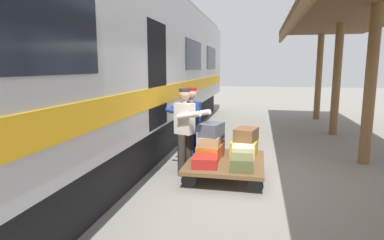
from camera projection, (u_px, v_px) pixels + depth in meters
name	position (u px, v px, depth m)	size (l,w,h in m)	color
ground_plane	(250.00, 179.00, 6.13)	(60.00, 60.00, 0.00)	gray
train_car	(86.00, 69.00, 6.46)	(3.02, 19.79, 4.00)	#B7BABF
luggage_cart	(226.00, 162.00, 6.19)	(1.44, 1.75, 0.34)	brown
suitcase_orange_carryall	(209.00, 153.00, 6.23)	(0.43, 0.45, 0.26)	#CC6B23
suitcase_burgundy_valise	(213.00, 146.00, 6.69)	(0.48, 0.56, 0.28)	maroon
suitcase_yellow_case	(244.00, 148.00, 6.56)	(0.50, 0.61, 0.29)	gold
suitcase_cream_canvas	(243.00, 153.00, 6.09)	(0.41, 0.46, 0.30)	beige
suitcase_olive_duffel	(241.00, 163.00, 5.64)	(0.40, 0.56, 0.22)	brown
suitcase_red_plastic	(205.00, 162.00, 5.77)	(0.45, 0.45, 0.18)	#AD231E
suitcase_tan_vintage	(211.00, 141.00, 6.22)	(0.36, 0.52, 0.19)	tan
suitcase_brown_leather	(246.00, 135.00, 6.51)	(0.39, 0.53, 0.26)	brown
suitcase_slate_roller	(212.00, 129.00, 6.22)	(0.37, 0.51, 0.25)	#4C515B
suitcase_navy_fabric	(212.00, 134.00, 6.68)	(0.40, 0.51, 0.21)	navy
porter_in_overalls	(190.00, 126.00, 6.53)	(0.67, 0.43, 1.70)	navy
porter_by_door	(185.00, 129.00, 6.26)	(0.74, 0.60, 1.70)	#332D28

